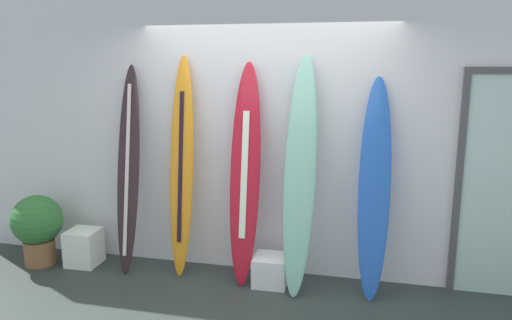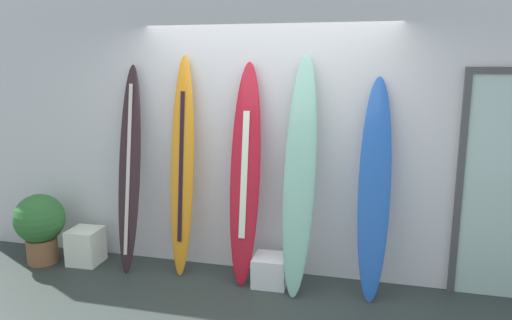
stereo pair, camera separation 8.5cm
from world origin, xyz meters
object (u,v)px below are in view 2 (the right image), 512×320
(surfboard_charcoal, at_px, (130,171))
(surfboard_crimson, at_px, (245,176))
(display_block_center, at_px, (270,270))
(surfboard_seafoam, at_px, (300,177))
(surfboard_cobalt, at_px, (374,191))
(potted_plant, at_px, (40,224))
(display_block_left, at_px, (86,246))
(surfboard_sunset, at_px, (182,167))

(surfboard_charcoal, height_order, surfboard_crimson, surfboard_crimson)
(surfboard_crimson, height_order, display_block_center, surfboard_crimson)
(surfboard_crimson, xyz_separation_m, display_block_center, (0.27, -0.06, -0.92))
(surfboard_crimson, bearing_deg, surfboard_charcoal, -179.49)
(surfboard_seafoam, distance_m, surfboard_cobalt, 0.69)
(surfboard_charcoal, bearing_deg, potted_plant, -171.94)
(surfboard_charcoal, relative_size, display_block_left, 5.56)
(surfboard_seafoam, bearing_deg, surfboard_charcoal, 178.64)
(surfboard_cobalt, height_order, display_block_center, surfboard_cobalt)
(surfboard_sunset, distance_m, surfboard_seafoam, 1.21)
(surfboard_crimson, bearing_deg, display_block_center, -11.77)
(surfboard_charcoal, height_order, potted_plant, surfboard_charcoal)
(display_block_center, bearing_deg, surfboard_crimson, 168.23)
(surfboard_crimson, xyz_separation_m, surfboard_cobalt, (1.22, -0.00, -0.07))
(surfboard_charcoal, xyz_separation_m, surfboard_seafoam, (1.77, -0.04, 0.05))
(surfboard_charcoal, distance_m, display_block_center, 1.75)
(surfboard_sunset, relative_size, surfboard_seafoam, 1.00)
(surfboard_sunset, xyz_separation_m, surfboard_crimson, (0.66, -0.04, -0.04))
(surfboard_cobalt, bearing_deg, display_block_left, -178.96)
(surfboard_cobalt, bearing_deg, display_block_center, -176.62)
(surfboard_crimson, height_order, surfboard_seafoam, surfboard_seafoam)
(surfboard_charcoal, xyz_separation_m, potted_plant, (-1.02, -0.14, -0.61))
(surfboard_charcoal, height_order, display_block_left, surfboard_charcoal)
(surfboard_crimson, bearing_deg, surfboard_cobalt, -0.01)
(surfboard_cobalt, distance_m, display_block_center, 1.27)
(surfboard_cobalt, xyz_separation_m, display_block_center, (-0.95, -0.06, -0.85))
(surfboard_sunset, bearing_deg, surfboard_cobalt, -1.11)
(surfboard_cobalt, distance_m, display_block_left, 3.10)
(surfboard_crimson, distance_m, surfboard_cobalt, 1.22)
(display_block_left, height_order, display_block_center, display_block_left)
(surfboard_sunset, distance_m, display_block_left, 1.45)
(surfboard_cobalt, relative_size, display_block_left, 5.29)
(surfboard_crimson, height_order, display_block_left, surfboard_crimson)
(surfboard_sunset, xyz_separation_m, display_block_left, (-1.11, -0.09, -0.92))
(display_block_center, bearing_deg, display_block_left, 179.95)
(surfboard_seafoam, distance_m, display_block_center, 0.99)
(surfboard_charcoal, xyz_separation_m, surfboard_cobalt, (2.45, 0.01, -0.05))
(surfboard_sunset, height_order, display_block_center, surfboard_sunset)
(display_block_left, bearing_deg, surfboard_cobalt, 1.04)
(surfboard_charcoal, height_order, surfboard_seafoam, surfboard_seafoam)
(surfboard_sunset, bearing_deg, potted_plant, -173.11)
(display_block_left, xyz_separation_m, potted_plant, (-0.47, -0.10, 0.25))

